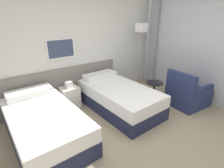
{
  "coord_description": "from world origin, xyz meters",
  "views": [
    {
      "loc": [
        -2.1,
        -1.63,
        2.05
      ],
      "look_at": [
        -0.02,
        1.04,
        0.69
      ],
      "focal_mm": 28.0,
      "sensor_mm": 36.0,
      "label": 1
    }
  ],
  "objects_px": {
    "side_table": "(154,88)",
    "bed_near_door": "(44,124)",
    "bed_near_window": "(118,97)",
    "armchair": "(187,95)",
    "nightstand": "(70,97)",
    "floor_lamp": "(141,34)"
  },
  "relations": [
    {
      "from": "side_table",
      "to": "bed_near_door",
      "type": "bearing_deg",
      "value": 174.55
    },
    {
      "from": "bed_near_window",
      "to": "side_table",
      "type": "xyz_separation_m",
      "value": [
        0.95,
        -0.25,
        0.07
      ]
    },
    {
      "from": "bed_near_door",
      "to": "armchair",
      "type": "distance_m",
      "value": 3.2
    },
    {
      "from": "side_table",
      "to": "armchair",
      "type": "xyz_separation_m",
      "value": [
        0.45,
        -0.63,
        -0.08
      ]
    },
    {
      "from": "nightstand",
      "to": "side_table",
      "type": "relative_size",
      "value": 1.26
    },
    {
      "from": "bed_near_door",
      "to": "side_table",
      "type": "relative_size",
      "value": 3.96
    },
    {
      "from": "bed_near_door",
      "to": "nightstand",
      "type": "relative_size",
      "value": 3.13
    },
    {
      "from": "bed_near_door",
      "to": "bed_near_window",
      "type": "distance_m",
      "value": 1.68
    },
    {
      "from": "nightstand",
      "to": "armchair",
      "type": "bearing_deg",
      "value": -36.25
    },
    {
      "from": "bed_near_door",
      "to": "side_table",
      "type": "bearing_deg",
      "value": -5.45
    },
    {
      "from": "floor_lamp",
      "to": "armchair",
      "type": "relative_size",
      "value": 2.02
    },
    {
      "from": "bed_near_window",
      "to": "armchair",
      "type": "height_order",
      "value": "armchair"
    },
    {
      "from": "bed_near_window",
      "to": "armchair",
      "type": "distance_m",
      "value": 1.66
    },
    {
      "from": "bed_near_door",
      "to": "side_table",
      "type": "xyz_separation_m",
      "value": [
        2.62,
        -0.25,
        0.07
      ]
    },
    {
      "from": "armchair",
      "to": "nightstand",
      "type": "bearing_deg",
      "value": 59.9
    },
    {
      "from": "bed_near_door",
      "to": "floor_lamp",
      "type": "relative_size",
      "value": 1.08
    },
    {
      "from": "nightstand",
      "to": "armchair",
      "type": "xyz_separation_m",
      "value": [
        2.24,
        -1.64,
        0.01
      ]
    },
    {
      "from": "bed_near_door",
      "to": "floor_lamp",
      "type": "bearing_deg",
      "value": 11.92
    },
    {
      "from": "bed_near_door",
      "to": "side_table",
      "type": "distance_m",
      "value": 2.64
    },
    {
      "from": "nightstand",
      "to": "bed_near_door",
      "type": "bearing_deg",
      "value": -137.89
    },
    {
      "from": "bed_near_door",
      "to": "bed_near_window",
      "type": "bearing_deg",
      "value": 0.0
    },
    {
      "from": "bed_near_door",
      "to": "side_table",
      "type": "height_order",
      "value": "bed_near_door"
    }
  ]
}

